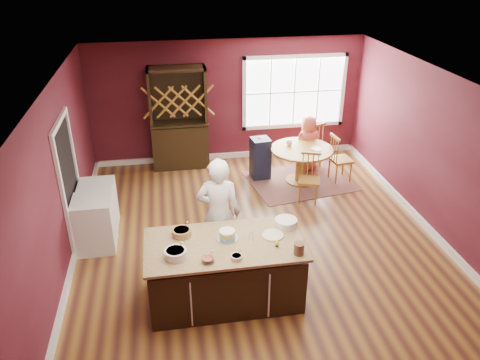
% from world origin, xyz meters
% --- Properties ---
extents(room_shell, '(7.00, 7.00, 7.00)m').
position_xyz_m(room_shell, '(0.00, 0.00, 1.35)').
color(room_shell, brown).
rests_on(room_shell, ground).
extents(window, '(2.36, 0.10, 1.66)m').
position_xyz_m(window, '(1.50, 3.47, 1.50)').
color(window, white).
rests_on(window, room_shell).
extents(doorway, '(0.08, 1.26, 2.13)m').
position_xyz_m(doorway, '(-2.97, 0.60, 1.02)').
color(doorway, white).
rests_on(doorway, room_shell).
extents(kitchen_island, '(2.12, 1.11, 0.92)m').
position_xyz_m(kitchen_island, '(-0.74, -1.27, 0.44)').
color(kitchen_island, black).
rests_on(kitchen_island, ground).
extents(dining_table, '(1.27, 1.27, 0.75)m').
position_xyz_m(dining_table, '(1.30, 2.03, 0.53)').
color(dining_table, brown).
rests_on(dining_table, ground).
extents(baker, '(0.72, 0.54, 1.80)m').
position_xyz_m(baker, '(-0.71, -0.48, 0.90)').
color(baker, white).
rests_on(baker, ground).
extents(layer_cake, '(0.30, 0.30, 0.12)m').
position_xyz_m(layer_cake, '(-0.68, -1.17, 0.98)').
color(layer_cake, white).
rests_on(layer_cake, kitchen_island).
extents(bowl_blue, '(0.29, 0.29, 0.11)m').
position_xyz_m(bowl_blue, '(-1.39, -1.48, 0.97)').
color(bowl_blue, silver).
rests_on(bowl_blue, kitchen_island).
extents(bowl_yellow, '(0.26, 0.26, 0.10)m').
position_xyz_m(bowl_yellow, '(-1.29, -1.00, 0.97)').
color(bowl_yellow, '#A16F4D').
rests_on(bowl_yellow, kitchen_island).
extents(bowl_pink, '(0.17, 0.17, 0.06)m').
position_xyz_m(bowl_pink, '(-1.00, -1.64, 0.95)').
color(bowl_pink, white).
rests_on(bowl_pink, kitchen_island).
extents(bowl_olive, '(0.15, 0.15, 0.06)m').
position_xyz_m(bowl_olive, '(-0.63, -1.65, 0.95)').
color(bowl_olive, beige).
rests_on(bowl_olive, kitchen_island).
extents(drinking_glass, '(0.07, 0.07, 0.14)m').
position_xyz_m(drinking_glass, '(-0.38, -1.30, 0.99)').
color(drinking_glass, silver).
rests_on(drinking_glass, kitchen_island).
extents(dinner_plate, '(0.30, 0.30, 0.02)m').
position_xyz_m(dinner_plate, '(-0.06, -1.21, 0.93)').
color(dinner_plate, beige).
rests_on(dinner_plate, kitchen_island).
extents(white_tub, '(0.31, 0.31, 0.11)m').
position_xyz_m(white_tub, '(0.17, -1.00, 0.97)').
color(white_tub, white).
rests_on(white_tub, kitchen_island).
extents(stoneware_crock, '(0.13, 0.13, 0.16)m').
position_xyz_m(stoneware_crock, '(0.17, -1.67, 1.00)').
color(stoneware_crock, brown).
rests_on(stoneware_crock, kitchen_island).
extents(toy_figurine, '(0.05, 0.05, 0.08)m').
position_xyz_m(toy_figurine, '(-0.07, -1.47, 0.96)').
color(toy_figurine, '#F1EE0A').
rests_on(toy_figurine, kitchen_island).
extents(rug, '(2.28, 1.90, 0.01)m').
position_xyz_m(rug, '(1.30, 2.03, 0.01)').
color(rug, brown).
rests_on(rug, ground).
extents(chair_east, '(0.46, 0.47, 1.02)m').
position_xyz_m(chair_east, '(2.14, 1.97, 0.51)').
color(chair_east, brown).
rests_on(chair_east, ground).
extents(chair_south, '(0.51, 0.50, 0.96)m').
position_xyz_m(chair_south, '(1.23, 1.22, 0.48)').
color(chair_south, brown).
rests_on(chair_south, ground).
extents(chair_north, '(0.57, 0.56, 1.06)m').
position_xyz_m(chair_north, '(1.73, 2.76, 0.53)').
color(chair_north, brown).
rests_on(chair_north, ground).
extents(seated_woman, '(0.66, 0.48, 1.24)m').
position_xyz_m(seated_woman, '(1.60, 2.56, 0.62)').
color(seated_woman, '#C05048').
rests_on(seated_woman, ground).
extents(high_chair, '(0.41, 0.41, 0.92)m').
position_xyz_m(high_chair, '(0.51, 2.36, 0.46)').
color(high_chair, black).
rests_on(high_chair, ground).
extents(toddler, '(0.18, 0.14, 0.26)m').
position_xyz_m(toddler, '(0.55, 2.38, 0.81)').
color(toddler, '#8CA5BF').
rests_on(toddler, high_chair).
extents(table_plate, '(0.22, 0.22, 0.02)m').
position_xyz_m(table_plate, '(1.58, 1.94, 0.76)').
color(table_plate, beige).
rests_on(table_plate, dining_table).
extents(table_cup, '(0.12, 0.12, 0.10)m').
position_xyz_m(table_cup, '(1.09, 2.23, 0.80)').
color(table_cup, beige).
rests_on(table_cup, dining_table).
extents(hutch, '(1.21, 0.50, 2.22)m').
position_xyz_m(hutch, '(-1.10, 3.22, 1.11)').
color(hutch, black).
rests_on(hutch, ground).
extents(washer, '(0.61, 0.59, 0.89)m').
position_xyz_m(washer, '(-2.64, 0.28, 0.44)').
color(washer, white).
rests_on(washer, ground).
extents(dryer, '(0.59, 0.57, 0.86)m').
position_xyz_m(dryer, '(-2.64, 0.92, 0.43)').
color(dryer, white).
rests_on(dryer, ground).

